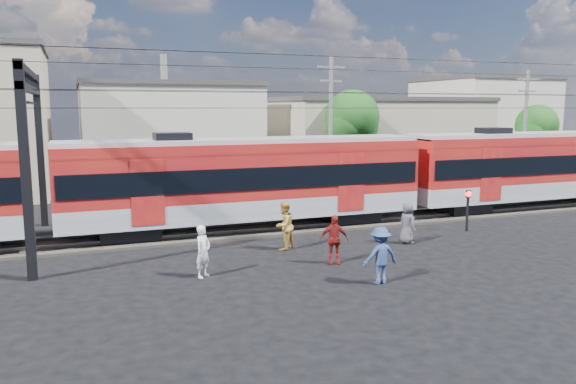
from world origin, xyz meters
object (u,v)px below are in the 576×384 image
object	(u,v)px
commuter_train	(250,178)
pedestrian_a	(203,251)
crossing_signal	(468,203)
pedestrian_c	(380,255)

from	to	relation	value
commuter_train	pedestrian_a	world-z (taller)	commuter_train
pedestrian_a	crossing_signal	distance (m)	12.87
crossing_signal	commuter_train	bearing A→B (deg)	158.39
pedestrian_a	pedestrian_c	size ratio (longest dim) A/B	0.95
commuter_train	pedestrian_a	bearing A→B (deg)	-119.84
commuter_train	pedestrian_c	xyz separation A→B (m)	(1.52, -8.86, -1.49)
commuter_train	pedestrian_c	size ratio (longest dim) A/B	27.58
pedestrian_a	crossing_signal	xyz separation A→B (m)	(12.60, 2.58, 0.43)
pedestrian_a	pedestrian_c	world-z (taller)	pedestrian_c
pedestrian_c	pedestrian_a	bearing A→B (deg)	-29.13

